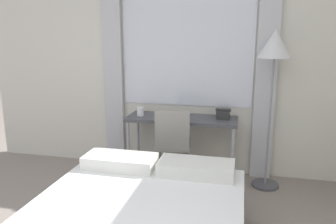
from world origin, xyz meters
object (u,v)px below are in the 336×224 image
object	(u,v)px
standing_lamp	(274,56)
telephone	(223,114)
mug	(141,111)
book	(174,115)
desk	(182,123)
desk_chair	(173,141)

from	to	relation	value
standing_lamp	telephone	size ratio (longest dim) A/B	9.59
telephone	mug	bearing A→B (deg)	-174.03
book	desk	bearing A→B (deg)	-27.60
desk	desk_chair	bearing A→B (deg)	-105.62
telephone	mug	xyz separation A→B (m)	(-0.97, -0.10, 0.00)
desk_chair	book	size ratio (longest dim) A/B	3.57
mug	standing_lamp	bearing A→B (deg)	0.56
telephone	book	distance (m)	0.58
desk	book	xyz separation A→B (m)	(-0.10, 0.05, 0.09)
book	telephone	bearing A→B (deg)	1.04
desk	desk_chair	distance (m)	0.28
desk_chair	standing_lamp	size ratio (longest dim) A/B	0.51
desk	telephone	distance (m)	0.50
standing_lamp	mug	distance (m)	1.64
book	mug	xyz separation A→B (m)	(-0.39, -0.09, 0.04)
telephone	mug	world-z (taller)	telephone
standing_lamp	book	bearing A→B (deg)	176.00
desk_chair	standing_lamp	bearing A→B (deg)	1.89
desk	mug	size ratio (longest dim) A/B	12.41
book	mug	distance (m)	0.40
desk_chair	standing_lamp	distance (m)	1.44
telephone	book	size ratio (longest dim) A/B	0.72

